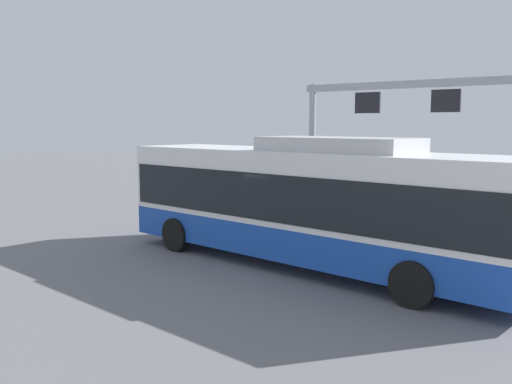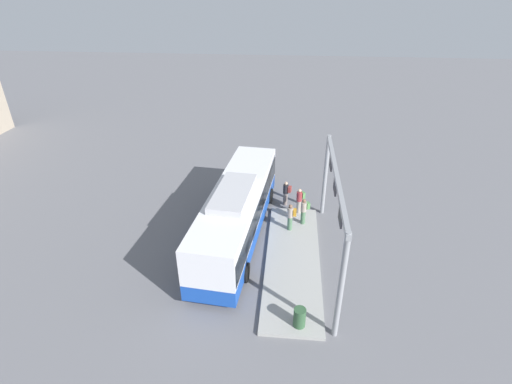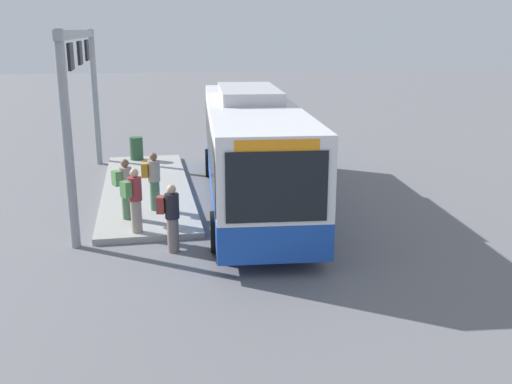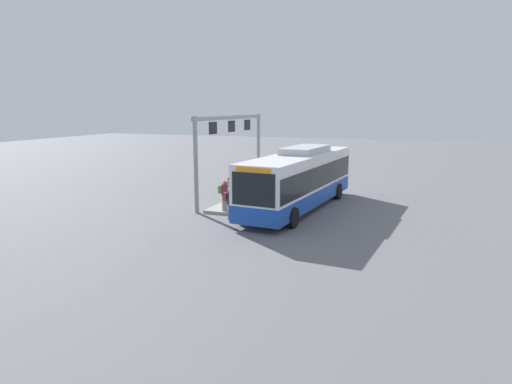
{
  "view_description": "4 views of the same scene",
  "coord_description": "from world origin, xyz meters",
  "px_view_note": "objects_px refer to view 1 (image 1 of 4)",
  "views": [
    {
      "loc": [
        -7.73,
        12.42,
        3.79
      ],
      "look_at": [
        2.74,
        -1.3,
        1.68
      ],
      "focal_mm": 39.17,
      "sensor_mm": 36.0,
      "label": 1
    },
    {
      "loc": [
        -17.99,
        -2.74,
        13.01
      ],
      "look_at": [
        1.99,
        -0.84,
        1.81
      ],
      "focal_mm": 26.91,
      "sensor_mm": 36.0,
      "label": 2
    },
    {
      "loc": [
        17.27,
        -3.19,
        5.17
      ],
      "look_at": [
        3.75,
        -0.58,
        1.39
      ],
      "focal_mm": 41.53,
      "sensor_mm": 36.0,
      "label": 3
    },
    {
      "loc": [
        24.37,
        6.63,
        5.64
      ],
      "look_at": [
        3.08,
        -1.45,
        1.4
      ],
      "focal_mm": 31.83,
      "sensor_mm": 36.0,
      "label": 4
    }
  ],
  "objects_px": {
    "bus_main": "(309,199)",
    "person_boarding": "(298,204)",
    "person_waiting_far": "(340,212)",
    "person_waiting_mid": "(332,207)",
    "person_waiting_near": "(257,209)"
  },
  "relations": [
    {
      "from": "person_waiting_near",
      "to": "person_waiting_far",
      "type": "bearing_deg",
      "value": 109.51
    },
    {
      "from": "bus_main",
      "to": "person_waiting_near",
      "type": "bearing_deg",
      "value": -29.84
    },
    {
      "from": "person_waiting_near",
      "to": "person_waiting_mid",
      "type": "height_order",
      "value": "person_waiting_mid"
    },
    {
      "from": "person_boarding",
      "to": "person_waiting_mid",
      "type": "bearing_deg",
      "value": 69.45
    },
    {
      "from": "person_waiting_near",
      "to": "bus_main",
      "type": "bearing_deg",
      "value": 68.07
    },
    {
      "from": "bus_main",
      "to": "person_waiting_mid",
      "type": "xyz_separation_m",
      "value": [
        1.41,
        -3.74,
        -0.76
      ]
    },
    {
      "from": "person_waiting_near",
      "to": "person_waiting_mid",
      "type": "relative_size",
      "value": 1.0
    },
    {
      "from": "bus_main",
      "to": "person_boarding",
      "type": "xyz_separation_m",
      "value": [
        2.6,
        -3.49,
        -0.76
      ]
    },
    {
      "from": "person_boarding",
      "to": "bus_main",
      "type": "bearing_deg",
      "value": 4.14
    },
    {
      "from": "person_waiting_mid",
      "to": "person_waiting_far",
      "type": "height_order",
      "value": "same"
    },
    {
      "from": "person_waiting_mid",
      "to": "person_waiting_far",
      "type": "relative_size",
      "value": 1.0
    },
    {
      "from": "person_waiting_mid",
      "to": "person_boarding",
      "type": "bearing_deg",
      "value": -104.7
    },
    {
      "from": "bus_main",
      "to": "person_waiting_far",
      "type": "relative_size",
      "value": 7.11
    },
    {
      "from": "bus_main",
      "to": "person_waiting_near",
      "type": "relative_size",
      "value": 7.11
    },
    {
      "from": "person_boarding",
      "to": "person_waiting_near",
      "type": "height_order",
      "value": "person_boarding"
    }
  ]
}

